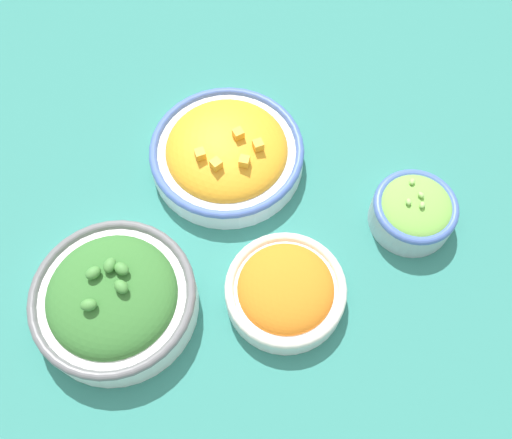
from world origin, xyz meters
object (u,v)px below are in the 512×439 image
object	(u,v)px
bowl_carrots	(285,290)
bowl_lettuce	(414,210)
bowl_squash	(227,152)
bowl_broccoli	(114,298)

from	to	relation	value
bowl_carrots	bowl_lettuce	xyz separation A→B (m)	(0.17, 0.12, 0.01)
bowl_carrots	bowl_lettuce	bearing A→B (deg)	34.05
bowl_squash	bowl_broccoli	distance (m)	0.26
bowl_carrots	bowl_broccoli	size ratio (longest dim) A/B	0.75
bowl_broccoli	bowl_squash	bearing A→B (deg)	60.17
bowl_squash	bowl_broccoli	world-z (taller)	bowl_broccoli
bowl_lettuce	bowl_broccoli	bearing A→B (deg)	-160.50
bowl_broccoli	bowl_lettuce	bearing A→B (deg)	19.50
bowl_lettuce	bowl_broccoli	size ratio (longest dim) A/B	0.55
bowl_lettuce	bowl_broccoli	distance (m)	0.41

